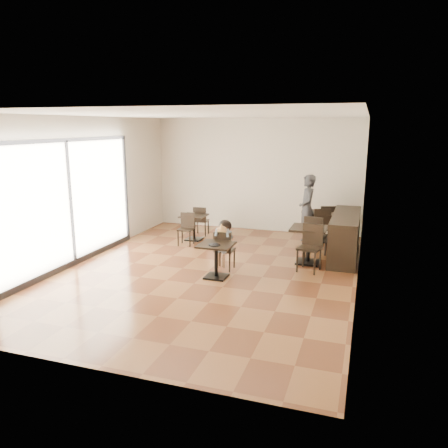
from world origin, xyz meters
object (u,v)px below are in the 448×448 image
at_px(child, 225,245).
at_px(chair_left_b, 186,230).
at_px(chair_mid_a, 316,236).
at_px(chair_back_a, 326,222).
at_px(child_chair, 225,250).
at_px(child_table, 216,261).
at_px(cafe_table_mid, 308,245).
at_px(chair_left_a, 201,221).
at_px(adult_patron, 307,209).
at_px(cafe_table_left, 194,227).
at_px(cafe_table_back, 319,226).
at_px(chair_back_b, 323,229).
at_px(chair_mid_b, 309,249).

bearing_deg(child, chair_left_b, 135.55).
bearing_deg(chair_mid_a, chair_back_a, -81.50).
bearing_deg(child_chair, child_table, 90.00).
relative_size(cafe_table_mid, chair_left_a, 1.00).
xyz_separation_m(adult_patron, chair_left_b, (-2.88, -1.21, -0.48)).
bearing_deg(child_table, child, 90.00).
height_order(child_table, child, child).
relative_size(child_table, chair_left_b, 0.86).
bearing_deg(cafe_table_left, cafe_table_mid, -18.77).
bearing_deg(cafe_table_back, child, -118.49).
bearing_deg(cafe_table_back, chair_back_b, -74.04).
height_order(chair_mid_b, chair_back_a, chair_mid_b).
relative_size(chair_left_a, chair_back_b, 0.87).
distance_m(child_table, chair_back_a, 4.22).
bearing_deg(chair_left_a, chair_mid_a, 157.03).
height_order(chair_mid_b, chair_left_a, chair_mid_b).
bearing_deg(chair_left_b, cafe_table_left, 85.31).
relative_size(child, chair_back_b, 1.14).
height_order(child_table, chair_mid_b, chair_mid_b).
bearing_deg(child_table, chair_mid_a, 50.64).
bearing_deg(chair_left_b, chair_mid_a, -4.28).
bearing_deg(chair_back_a, cafe_table_mid, 67.74).
distance_m(cafe_table_mid, chair_mid_b, 0.56).
bearing_deg(cafe_table_left, child_chair, -53.20).
relative_size(child_table, cafe_table_back, 0.91).
xyz_separation_m(cafe_table_back, chair_back_a, (0.16, 0.24, 0.08)).
bearing_deg(child_table, chair_back_b, 59.26).
relative_size(chair_mid_a, chair_mid_b, 1.00).
relative_size(child, chair_left_a, 1.31).
bearing_deg(cafe_table_left, chair_mid_b, -26.53).
height_order(cafe_table_mid, cafe_table_back, cafe_table_mid).
distance_m(adult_patron, chair_back_b, 0.67).
bearing_deg(cafe_table_left, chair_back_b, 6.98).
distance_m(cafe_table_left, chair_back_b, 3.37).
distance_m(child, chair_left_a, 3.04).
bearing_deg(child, child_table, -90.00).
bearing_deg(child_chair, cafe_table_mid, -148.63).
distance_m(chair_left_a, chair_left_b, 1.10).
height_order(cafe_table_back, chair_back_a, chair_back_a).
xyz_separation_m(chair_mid_a, chair_mid_b, (0.00, -1.10, 0.00)).
bearing_deg(chair_back_b, child_chair, -143.84).
bearing_deg(chair_mid_a, cafe_table_mid, 91.89).
relative_size(cafe_table_back, chair_left_a, 0.95).
bearing_deg(chair_back_a, chair_mid_b, 70.45).
distance_m(chair_back_a, chair_back_b, 0.79).
bearing_deg(chair_mid_a, cafe_table_back, -75.89).
relative_size(adult_patron, cafe_table_mid, 2.18).
bearing_deg(child_chair, chair_left_b, -44.45).
bearing_deg(chair_left_a, cafe_table_back, -177.37).
xyz_separation_m(child_table, child, (0.00, 0.55, 0.18)).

